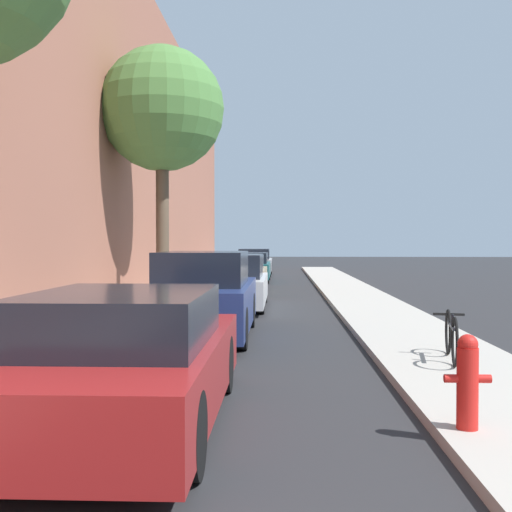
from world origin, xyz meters
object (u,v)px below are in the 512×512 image
at_px(parked_car_navy, 205,297).
at_px(street_tree_far, 162,110).
at_px(parked_car_silver, 255,263).
at_px(bicycle, 451,336).
at_px(parked_car_teal, 249,268).
at_px(fire_hydrant, 468,380).
at_px(parked_car_white, 231,283).
at_px(parked_car_red, 125,361).
at_px(parked_car_champagne, 242,274).

relative_size(parked_car_navy, street_tree_far, 0.66).
relative_size(parked_car_silver, bicycle, 2.79).
relative_size(parked_car_navy, parked_car_teal, 1.01).
distance_m(parked_car_navy, fire_hydrant, 6.67).
xyz_separation_m(parked_car_white, parked_car_teal, (-0.09, 11.15, -0.04)).
bearing_deg(fire_hydrant, parked_car_navy, 117.16).
bearing_deg(fire_hydrant, parked_car_red, 173.60).
relative_size(parked_car_teal, bicycle, 2.76).
bearing_deg(parked_car_teal, fire_hydrant, -82.15).
bearing_deg(street_tree_far, parked_car_navy, -70.69).
height_order(parked_car_champagne, fire_hydrant, parked_car_champagne).
xyz_separation_m(parked_car_champagne, parked_car_silver, (-0.01, 10.76, 0.06)).
height_order(parked_car_red, street_tree_far, street_tree_far).
bearing_deg(parked_car_navy, street_tree_far, 109.31).
bearing_deg(parked_car_champagne, street_tree_far, -106.51).
height_order(parked_car_navy, parked_car_white, parked_car_navy).
relative_size(parked_car_navy, parked_car_champagne, 1.02).
bearing_deg(street_tree_far, parked_car_red, -81.10).
xyz_separation_m(street_tree_far, fire_hydrant, (4.75, -10.79, -4.65)).
bearing_deg(parked_car_white, bicycle, -64.75).
bearing_deg(parked_car_navy, parked_car_white, 89.22).
xyz_separation_m(parked_car_teal, street_tree_far, (-1.68, -11.43, 4.57)).
bearing_deg(bicycle, street_tree_far, 135.66).
bearing_deg(bicycle, parked_car_silver, 108.60).
relative_size(parked_car_white, bicycle, 2.91).
distance_m(parked_car_white, parked_car_teal, 11.15).
bearing_deg(bicycle, parked_car_champagne, 115.39).
relative_size(parked_car_red, street_tree_far, 0.64).
bearing_deg(parked_car_white, street_tree_far, -170.97).
bearing_deg(parked_car_white, parked_car_red, -90.74).
bearing_deg(parked_car_red, street_tree_far, 98.90).
relative_size(parked_car_champagne, parked_car_silver, 0.98).
bearing_deg(parked_car_champagne, bicycle, -74.38).
xyz_separation_m(parked_car_teal, parked_car_silver, (0.03, 5.15, 0.05)).
height_order(parked_car_white, parked_car_teal, parked_car_white).
distance_m(parked_car_champagne, bicycle, 13.90).
xyz_separation_m(parked_car_champagne, bicycle, (3.74, -13.39, -0.16)).
relative_size(parked_car_silver, fire_hydrant, 5.36).
height_order(parked_car_white, street_tree_far, street_tree_far).
bearing_deg(street_tree_far, bicycle, -54.10).
relative_size(parked_car_navy, parked_car_silver, 1.00).
xyz_separation_m(parked_car_navy, parked_car_champagne, (0.02, 10.69, -0.13)).
bearing_deg(parked_car_silver, fire_hydrant, -83.69).
bearing_deg(bicycle, parked_car_red, -133.35).
distance_m(parked_car_white, parked_car_silver, 16.30).
bearing_deg(parked_car_navy, bicycle, -35.61).
distance_m(parked_car_silver, fire_hydrant, 27.54).
xyz_separation_m(parked_car_navy, street_tree_far, (-1.70, 4.86, 4.45)).
distance_m(parked_car_red, parked_car_white, 10.72).
distance_m(parked_car_red, street_tree_far, 11.51).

